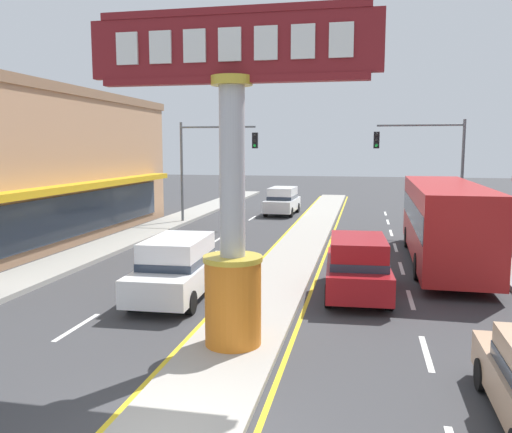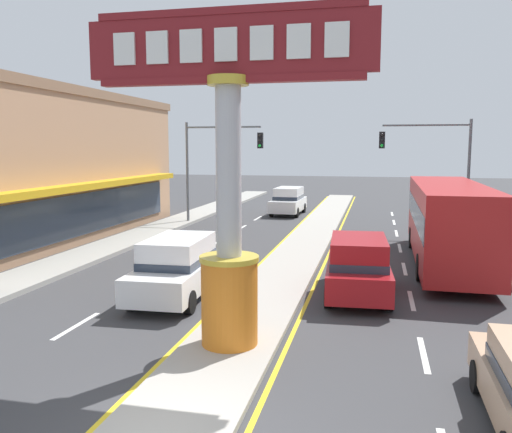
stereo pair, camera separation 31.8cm
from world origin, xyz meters
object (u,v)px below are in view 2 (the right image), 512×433
storefront_left (8,165)px  suv_near_right_lane (288,201)px  suv_near_left_lane (177,267)px  suv_far_left_oncoming (358,266)px  district_sign (229,188)px  traffic_light_right_side (435,156)px  bus_far_right_lane (448,219)px  traffic_light_left_side (214,155)px

storefront_left → suv_near_right_lane: size_ratio=4.47×
suv_near_left_lane → suv_far_left_oncoming: size_ratio=0.99×
suv_near_right_lane → suv_near_left_lane: bearing=-90.0°
suv_near_left_lane → suv_far_left_oncoming: bearing=14.1°
district_sign → traffic_light_right_side: bearing=71.6°
traffic_light_right_side → suv_far_left_oncoming: size_ratio=1.32×
bus_far_right_lane → suv_far_left_oncoming: size_ratio=2.39×
bus_far_right_lane → traffic_light_right_side: bearing=88.1°
suv_near_right_lane → traffic_light_left_side: bearing=-121.8°
storefront_left → bus_far_right_lane: (21.27, -1.67, -1.92)m
suv_near_right_lane → suv_far_left_oncoming: same height
suv_near_right_lane → suv_far_left_oncoming: size_ratio=0.99×
district_sign → storefront_left: bearing=141.1°
district_sign → storefront_left: district_sign is taller
suv_near_right_lane → suv_far_left_oncoming: (5.50, -19.97, 0.00)m
district_sign → traffic_light_left_side: district_sign is taller
traffic_light_right_side → suv_near_right_lane: (-9.08, 6.07, -3.26)m
traffic_light_right_side → bus_far_right_lane: (-0.28, -8.44, -2.38)m
traffic_light_left_side → bus_far_right_lane: (12.39, -8.72, -2.38)m
suv_near_left_lane → traffic_light_right_side: bearing=59.3°
district_sign → suv_near_left_lane: district_sign is taller
district_sign → suv_far_left_oncoming: district_sign is taller
storefront_left → suv_near_left_lane: 15.35m
traffic_light_left_side → bus_far_right_lane: 15.34m
suv_near_left_lane → bus_far_right_lane: bearing=37.8°
traffic_light_right_side → suv_far_left_oncoming: traffic_light_right_side is taller
traffic_light_left_side → district_sign: bearing=-71.9°
storefront_left → suv_near_left_lane: (12.47, -8.51, -2.80)m
storefront_left → suv_far_left_oncoming: 19.54m
bus_far_right_lane → storefront_left: bearing=175.5°
suv_near_left_lane → district_sign: bearing=-53.9°
district_sign → suv_near_left_lane: bearing=126.1°
suv_near_right_lane → bus_far_right_lane: bus_far_right_lane is taller
district_sign → bus_far_right_lane: bearing=60.3°
traffic_light_left_side → suv_far_left_oncoming: (9.09, -14.18, -3.26)m
storefront_left → suv_far_left_oncoming: (17.97, -7.13, -2.80)m
traffic_light_left_side → suv_near_right_lane: traffic_light_left_side is taller
storefront_left → bus_far_right_lane: storefront_left is taller
storefront_left → suv_near_left_lane: size_ratio=4.46×
traffic_light_right_side → suv_far_left_oncoming: 14.72m
suv_near_right_lane → suv_near_left_lane: 21.36m
traffic_light_right_side → storefront_left: bearing=-162.6°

